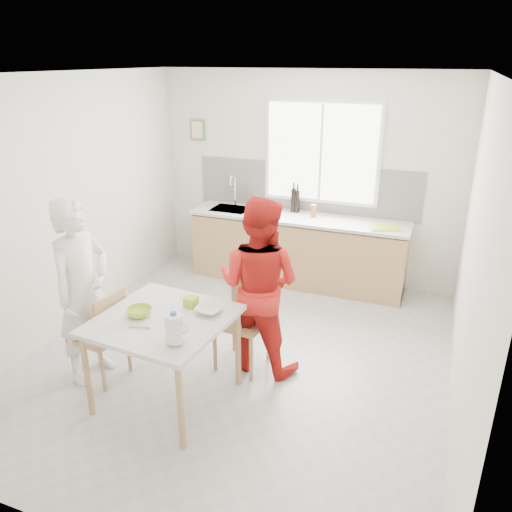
# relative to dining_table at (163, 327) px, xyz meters

# --- Properties ---
(ground) EXTENTS (4.50, 4.50, 0.00)m
(ground) POSITION_rel_dining_table_xyz_m (0.33, 0.85, -0.72)
(ground) COLOR #B7B7B2
(ground) RESTS_ON ground
(room_shell) EXTENTS (4.50, 4.50, 4.50)m
(room_shell) POSITION_rel_dining_table_xyz_m (0.33, 0.85, 0.92)
(room_shell) COLOR silver
(room_shell) RESTS_ON ground
(window) EXTENTS (1.50, 0.06, 1.30)m
(window) POSITION_rel_dining_table_xyz_m (0.53, 3.08, 0.98)
(window) COLOR white
(window) RESTS_ON room_shell
(backsplash) EXTENTS (3.00, 0.02, 0.65)m
(backsplash) POSITION_rel_dining_table_xyz_m (0.33, 3.09, 0.50)
(backsplash) COLOR white
(backsplash) RESTS_ON room_shell
(picture_frame) EXTENTS (0.22, 0.03, 0.28)m
(picture_frame) POSITION_rel_dining_table_xyz_m (-1.22, 3.08, 1.18)
(picture_frame) COLOR #518D40
(picture_frame) RESTS_ON room_shell
(kitchen_counter) EXTENTS (2.84, 0.64, 1.37)m
(kitchen_counter) POSITION_rel_dining_table_xyz_m (0.33, 2.80, -0.30)
(kitchen_counter) COLOR tan
(kitchen_counter) RESTS_ON ground
(dining_table) EXTENTS (1.13, 1.13, 0.81)m
(dining_table) POSITION_rel_dining_table_xyz_m (0.00, 0.00, 0.00)
(dining_table) COLOR silver
(dining_table) RESTS_ON ground
(chair_left) EXTENTS (0.45, 0.45, 0.89)m
(chair_left) POSITION_rel_dining_table_xyz_m (-0.68, 0.06, -0.23)
(chair_left) COLOR tan
(chair_left) RESTS_ON ground
(chair_far) EXTENTS (0.49, 0.49, 0.98)m
(chair_far) POSITION_rel_dining_table_xyz_m (0.42, 0.79, -0.18)
(chair_far) COLOR tan
(chair_far) RESTS_ON ground
(person_white) EXTENTS (0.47, 0.67, 1.73)m
(person_white) POSITION_rel_dining_table_xyz_m (-0.87, 0.07, 0.14)
(person_white) COLOR white
(person_white) RESTS_ON ground
(person_red) EXTENTS (0.88, 0.71, 1.71)m
(person_red) POSITION_rel_dining_table_xyz_m (0.56, 0.79, 0.13)
(person_red) COLOR red
(person_red) RESTS_ON ground
(bowl_green) EXTENTS (0.23, 0.23, 0.07)m
(bowl_green) POSITION_rel_dining_table_xyz_m (-0.20, -0.03, 0.12)
(bowl_green) COLOR #A2CA2E
(bowl_green) RESTS_ON dining_table
(bowl_white) EXTENTS (0.24, 0.24, 0.05)m
(bowl_white) POSITION_rel_dining_table_xyz_m (0.32, 0.22, 0.11)
(bowl_white) COLOR silver
(bowl_white) RESTS_ON dining_table
(milk_jug) EXTENTS (0.19, 0.14, 0.25)m
(milk_jug) POSITION_rel_dining_table_xyz_m (0.30, -0.31, 0.22)
(milk_jug) COLOR white
(milk_jug) RESTS_ON dining_table
(green_box) EXTENTS (0.11, 0.11, 0.09)m
(green_box) POSITION_rel_dining_table_xyz_m (0.12, 0.27, 0.13)
(green_box) COLOR #94BC2B
(green_box) RESTS_ON dining_table
(spoon) EXTENTS (0.16, 0.05, 0.01)m
(spoon) POSITION_rel_dining_table_xyz_m (-0.10, -0.21, 0.09)
(spoon) COLOR #A5A5AA
(spoon) RESTS_ON dining_table
(cutting_board) EXTENTS (0.41, 0.35, 0.01)m
(cutting_board) POSITION_rel_dining_table_xyz_m (1.43, 2.71, 0.20)
(cutting_board) COLOR #9ACA2E
(cutting_board) RESTS_ON kitchen_counter
(wine_bottle_a) EXTENTS (0.07, 0.07, 0.32)m
(wine_bottle_a) POSITION_rel_dining_table_xyz_m (0.21, 2.97, 0.36)
(wine_bottle_a) COLOR black
(wine_bottle_a) RESTS_ON kitchen_counter
(wine_bottle_b) EXTENTS (0.07, 0.07, 0.30)m
(wine_bottle_b) POSITION_rel_dining_table_xyz_m (0.27, 2.97, 0.35)
(wine_bottle_b) COLOR black
(wine_bottle_b) RESTS_ON kitchen_counter
(jar_amber) EXTENTS (0.06, 0.06, 0.16)m
(jar_amber) POSITION_rel_dining_table_xyz_m (0.52, 2.84, 0.28)
(jar_amber) COLOR #945A20
(jar_amber) RESTS_ON kitchen_counter
(soap_bottle) EXTENTS (0.09, 0.09, 0.18)m
(soap_bottle) POSITION_rel_dining_table_xyz_m (-0.28, 2.92, 0.29)
(soap_bottle) COLOR #999999
(soap_bottle) RESTS_ON kitchen_counter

